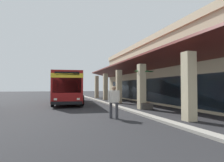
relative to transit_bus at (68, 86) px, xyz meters
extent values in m
plane|color=#262628|center=(-0.34, 8.80, -1.85)|extent=(120.00, 120.00, 0.00)
cube|color=#9E998E|center=(1.95, 3.74, -1.79)|extent=(33.46, 0.50, 0.12)
cube|color=#C6B793|center=(1.95, 13.44, 1.35)|extent=(27.88, 10.78, 6.40)
cube|color=beige|center=(1.95, 13.44, 4.84)|extent=(28.18, 11.08, 0.60)
cube|color=#C6B793|center=(-9.20, 5.13, -0.09)|extent=(0.55, 0.55, 3.52)
cube|color=#C6B793|center=(-3.62, 5.13, -0.09)|extent=(0.55, 0.55, 3.52)
cube|color=#C6B793|center=(1.95, 5.13, -0.09)|extent=(0.55, 0.55, 3.52)
cube|color=#C6B793|center=(7.53, 5.13, -0.09)|extent=(0.55, 0.55, 3.52)
cube|color=#C6B793|center=(13.11, 5.13, -0.09)|extent=(0.55, 0.55, 3.52)
cube|color=#5B1E19|center=(1.95, 6.45, 2.02)|extent=(27.88, 3.16, 0.82)
cube|color=#19232D|center=(1.95, 8.09, -0.45)|extent=(23.42, 0.08, 2.40)
cube|color=maroon|center=(0.05, 0.00, -0.13)|extent=(11.17, 3.45, 2.75)
cube|color=yellow|center=(0.05, 0.00, 0.80)|extent=(11.19, 3.47, 0.36)
cube|color=#19232D|center=(-0.25, 0.02, 0.10)|extent=(9.42, 3.33, 0.90)
cube|color=#19232D|center=(5.50, -0.46, 0.00)|extent=(0.24, 2.24, 1.20)
cube|color=black|center=(5.51, -0.46, 0.97)|extent=(0.22, 1.94, 0.28)
cube|color=black|center=(5.63, -0.47, -1.40)|extent=(0.40, 2.46, 0.24)
cube|color=silver|center=(5.63, 0.43, -1.10)|extent=(0.08, 0.24, 0.16)
cube|color=silver|center=(5.48, -1.35, -1.10)|extent=(0.08, 0.24, 0.16)
cube|color=silver|center=(-1.44, 0.12, 1.37)|extent=(2.54, 1.98, 0.24)
cylinder|color=black|center=(3.78, 0.97, -1.35)|extent=(1.00, 0.30, 1.00)
cylinder|color=black|center=(3.57, -1.57, -1.35)|extent=(1.00, 0.30, 1.00)
cylinder|color=black|center=(-2.91, 1.52, -1.35)|extent=(1.00, 0.30, 1.00)
cylinder|color=black|center=(-3.12, -1.02, -1.35)|extent=(1.00, 0.30, 1.00)
cylinder|color=#38383D|center=(11.16, 1.55, -1.42)|extent=(0.16, 0.16, 0.88)
cylinder|color=#38383D|center=(11.40, 1.82, -1.42)|extent=(0.16, 0.16, 0.88)
cube|color=silver|center=(11.28, 1.69, -0.65)|extent=(0.37, 0.55, 0.66)
sphere|color=#8C664C|center=(11.28, 1.69, -0.20)|extent=(0.24, 0.24, 0.24)
cylinder|color=silver|center=(11.33, 1.38, -0.62)|extent=(0.09, 0.09, 0.59)
cylinder|color=silver|center=(11.23, 1.99, -0.62)|extent=(0.09, 0.09, 0.59)
cube|color=#4C4742|center=(7.60, 5.40, -1.62)|extent=(0.91, 0.91, 0.47)
cylinder|color=#332319|center=(7.60, 5.40, -1.37)|extent=(0.78, 0.78, 0.02)
cylinder|color=brown|center=(7.60, 5.40, -0.20)|extent=(0.16, 0.16, 2.36)
ellipsoid|color=#286B33|center=(7.96, 5.36, 1.08)|extent=(0.76, 0.30, 0.16)
ellipsoid|color=#286B33|center=(7.53, 5.81, 1.11)|extent=(0.35, 0.85, 0.16)
ellipsoid|color=#286B33|center=(7.09, 5.33, 1.11)|extent=(1.04, 0.37, 0.14)
ellipsoid|color=#286B33|center=(7.47, 4.98, 1.12)|extent=(0.45, 0.90, 0.14)
camera|label=1|loc=(21.45, -1.46, -0.14)|focal=31.13mm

